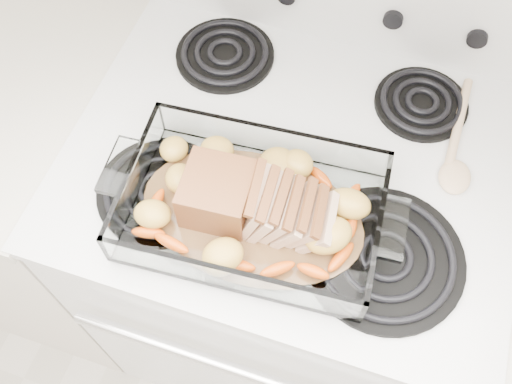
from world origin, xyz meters
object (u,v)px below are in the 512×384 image
(counter_left, at_px, (44,181))
(pork_roast, at_px, (243,200))
(electric_range, at_px, (285,251))
(baking_dish, at_px, (252,211))

(counter_left, distance_m, pork_roast, 0.83)
(pork_roast, bearing_deg, electric_range, 51.19)
(baking_dish, bearing_deg, electric_range, 76.01)
(counter_left, height_order, baking_dish, baking_dish)
(electric_range, height_order, counter_left, electric_range)
(electric_range, bearing_deg, counter_left, -179.90)
(baking_dish, bearing_deg, counter_left, 162.35)
(electric_range, relative_size, counter_left, 1.20)
(baking_dish, distance_m, pork_roast, 0.03)
(baking_dish, height_order, pork_roast, pork_roast)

